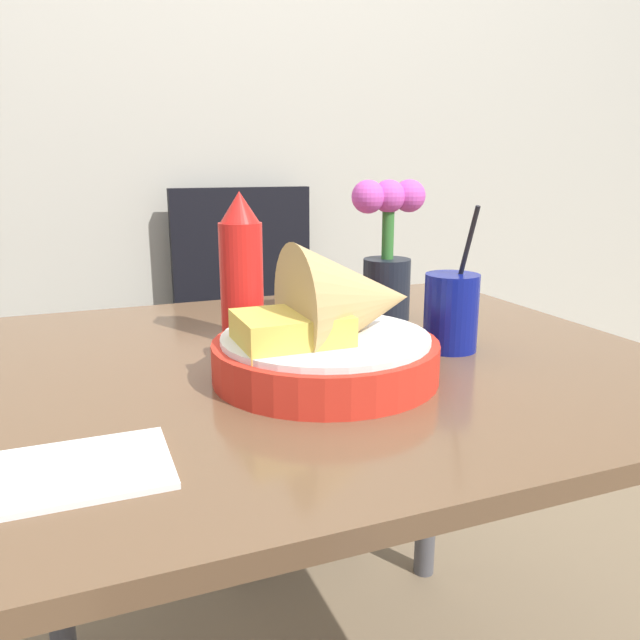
# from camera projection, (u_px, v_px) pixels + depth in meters

# --- Properties ---
(wall_window) EXTENTS (7.00, 0.06, 2.60)m
(wall_window) POSITION_uv_depth(u_px,v_px,m) (183.00, 48.00, 1.69)
(wall_window) COLOR #B7B2A3
(wall_window) RESTS_ON ground_plane
(dining_table) EXTENTS (0.96, 0.85, 0.73)m
(dining_table) POSITION_uv_depth(u_px,v_px,m) (325.00, 423.00, 0.94)
(dining_table) COLOR brown
(dining_table) RESTS_ON ground_plane
(chair_far_window) EXTENTS (0.40, 0.40, 0.93)m
(chair_far_window) POSITION_uv_depth(u_px,v_px,m) (252.00, 328.00, 1.75)
(chair_far_window) COLOR black
(chair_far_window) RESTS_ON ground_plane
(food_basket) EXTENTS (0.29, 0.29, 0.18)m
(food_basket) POSITION_uv_depth(u_px,v_px,m) (335.00, 331.00, 0.80)
(food_basket) COLOR red
(food_basket) RESTS_ON dining_table
(ketchup_bottle) EXTENTS (0.07, 0.07, 0.23)m
(ketchup_bottle) POSITION_uv_depth(u_px,v_px,m) (241.00, 270.00, 0.96)
(ketchup_bottle) COLOR red
(ketchup_bottle) RESTS_ON dining_table
(drink_cup) EXTENTS (0.08, 0.08, 0.22)m
(drink_cup) POSITION_uv_depth(u_px,v_px,m) (451.00, 314.00, 0.92)
(drink_cup) COLOR navy
(drink_cup) RESTS_ON dining_table
(flower_vase) EXTENTS (0.14, 0.08, 0.24)m
(flower_vase) POSITION_uv_depth(u_px,v_px,m) (387.00, 250.00, 1.09)
(flower_vase) COLOR black
(flower_vase) RESTS_ON dining_table
(napkin) EXTENTS (0.16, 0.13, 0.01)m
(napkin) POSITION_uv_depth(u_px,v_px,m) (82.00, 470.00, 0.56)
(napkin) COLOR white
(napkin) RESTS_ON dining_table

